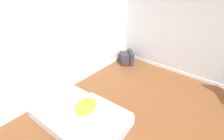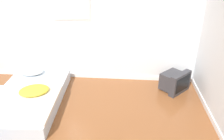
# 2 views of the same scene
# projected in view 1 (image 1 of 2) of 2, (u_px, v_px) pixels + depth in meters

# --- Properties ---
(ground_plane) EXTENTS (20.00, 20.00, 0.00)m
(ground_plane) POSITION_uv_depth(u_px,v_px,m) (148.00, 139.00, 2.87)
(ground_plane) COLOR brown
(wall_back) EXTENTS (8.01, 0.08, 2.60)m
(wall_back) POSITION_uv_depth(u_px,v_px,m) (59.00, 45.00, 3.61)
(wall_back) COLOR silver
(wall_back) RESTS_ON ground_plane
(wall_right) EXTENTS (0.08, 7.45, 2.60)m
(wall_right) POSITION_uv_depth(u_px,v_px,m) (203.00, 37.00, 4.10)
(wall_right) COLOR silver
(wall_right) RESTS_ON ground_plane
(mattress_bed) EXTENTS (1.34, 2.08, 0.38)m
(mattress_bed) POSITION_uv_depth(u_px,v_px,m) (80.00, 116.00, 3.17)
(mattress_bed) COLOR silver
(mattress_bed) RESTS_ON ground_plane
(crt_tv) EXTENTS (0.67, 0.67, 0.44)m
(crt_tv) POSITION_uv_depth(u_px,v_px,m) (127.00, 58.00, 5.45)
(crt_tv) COLOR #333338
(crt_tv) RESTS_ON ground_plane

